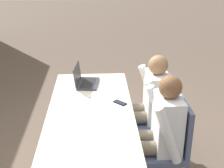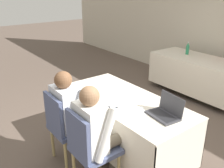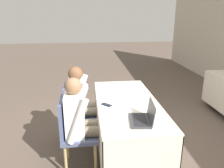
{
  "view_description": "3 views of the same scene",
  "coord_description": "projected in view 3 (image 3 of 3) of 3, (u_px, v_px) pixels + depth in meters",
  "views": [
    {
      "loc": [
        -2.63,
        -0.07,
        2.13
      ],
      "look_at": [
        0.0,
        -0.2,
        1.0
      ],
      "focal_mm": 50.0,
      "sensor_mm": 36.0,
      "label": 1
    },
    {
      "loc": [
        2.11,
        -1.82,
        2.06
      ],
      "look_at": [
        0.0,
        -0.2,
        1.0
      ],
      "focal_mm": 40.0,
      "sensor_mm": 36.0,
      "label": 2
    },
    {
      "loc": [
        2.66,
        -0.51,
        1.87
      ],
      "look_at": [
        0.0,
        -0.2,
        1.0
      ],
      "focal_mm": 35.0,
      "sensor_mm": 36.0,
      "label": 3
    }
  ],
  "objects": [
    {
      "name": "cell_phone",
      "position": [
        106.0,
        105.0,
        2.79
      ],
      "size": [
        0.14,
        0.14,
        0.01
      ],
      "rotation": [
        0.0,
        0.0,
        -0.79
      ],
      "color": "black",
      "rests_on": "conference_table_near"
    },
    {
      "name": "laptop",
      "position": [
        143.0,
        118.0,
        2.36
      ],
      "size": [
        0.37,
        0.28,
        0.23
      ],
      "rotation": [
        0.0,
        0.0,
        -0.11
      ],
      "color": "#333338",
      "rests_on": "conference_table_near"
    },
    {
      "name": "person_checkered_shirt",
      "position": [
        82.0,
        101.0,
        3.13
      ],
      "size": [
        0.5,
        0.52,
        1.17
      ],
      "rotation": [
        0.0,
        0.0,
        3.14
      ],
      "color": "#665B4C",
      "rests_on": "ground_plane"
    },
    {
      "name": "chair_near_right",
      "position": [
        74.0,
        130.0,
        2.66
      ],
      "size": [
        0.44,
        0.44,
        0.91
      ],
      "rotation": [
        0.0,
        0.0,
        3.14
      ],
      "color": "tan",
      "rests_on": "ground_plane"
    },
    {
      "name": "person_white_shirt",
      "position": [
        82.0,
        118.0,
        2.62
      ],
      "size": [
        0.5,
        0.52,
        1.17
      ],
      "rotation": [
        0.0,
        0.0,
        3.14
      ],
      "color": "#665B4C",
      "rests_on": "ground_plane"
    },
    {
      "name": "ground_plane",
      "position": [
        126.0,
        149.0,
        3.15
      ],
      "size": [
        24.0,
        24.0,
        0.0
      ],
      "primitive_type": "plane",
      "color": "brown"
    },
    {
      "name": "conference_table_near",
      "position": [
        127.0,
        113.0,
        2.97
      ],
      "size": [
        1.8,
        0.8,
        0.75
      ],
      "color": "beige",
      "rests_on": "ground_plane"
    },
    {
      "name": "paper_beside_laptop",
      "position": [
        120.0,
        111.0,
        2.62
      ],
      "size": [
        0.32,
        0.36,
        0.0
      ],
      "rotation": [
        0.0,
        0.0,
        -0.47
      ],
      "color": "white",
      "rests_on": "conference_table_near"
    },
    {
      "name": "chair_near_left",
      "position": [
        76.0,
        111.0,
        3.17
      ],
      "size": [
        0.44,
        0.44,
        0.91
      ],
      "rotation": [
        0.0,
        0.0,
        3.14
      ],
      "color": "tan",
      "rests_on": "ground_plane"
    }
  ]
}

